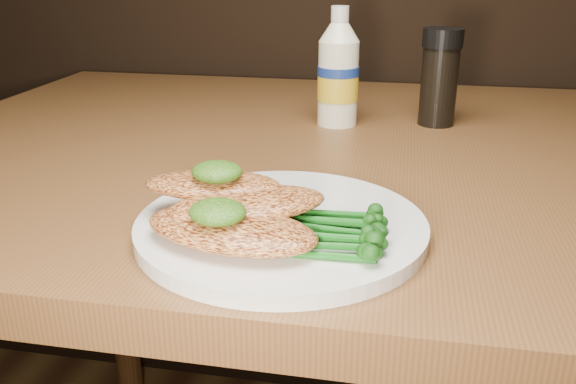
# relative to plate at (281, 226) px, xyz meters

# --- Properties ---
(plate) EXTENTS (0.25, 0.25, 0.01)m
(plate) POSITION_rel_plate_xyz_m (0.00, 0.00, 0.00)
(plate) COLOR white
(plate) RESTS_ON dining_table
(chicken_front) EXTENTS (0.15, 0.10, 0.02)m
(chicken_front) POSITION_rel_plate_xyz_m (-0.03, -0.05, 0.02)
(chicken_front) COLOR #DC8846
(chicken_front) RESTS_ON plate
(chicken_mid) EXTENTS (0.15, 0.12, 0.02)m
(chicken_mid) POSITION_rel_plate_xyz_m (-0.02, -0.02, 0.03)
(chicken_mid) COLOR #DC8846
(chicken_mid) RESTS_ON plate
(chicken_back) EXTENTS (0.12, 0.07, 0.02)m
(chicken_back) POSITION_rel_plate_xyz_m (-0.06, 0.00, 0.03)
(chicken_back) COLOR #DC8846
(chicken_back) RESTS_ON plate
(pesto_front) EXTENTS (0.06, 0.05, 0.02)m
(pesto_front) POSITION_rel_plate_xyz_m (-0.04, -0.06, 0.03)
(pesto_front) COLOR #093407
(pesto_front) RESTS_ON chicken_front
(pesto_back) EXTENTS (0.05, 0.04, 0.02)m
(pesto_back) POSITION_rel_plate_xyz_m (-0.05, -0.00, 0.05)
(pesto_back) COLOR #093407
(pesto_back) RESTS_ON chicken_back
(broccolini_bundle) EXTENTS (0.12, 0.09, 0.02)m
(broccolini_bundle) POSITION_rel_plate_xyz_m (0.04, -0.03, 0.02)
(broccolini_bundle) COLOR #135814
(broccolini_bundle) RESTS_ON plate
(mayo_bottle) EXTENTS (0.06, 0.06, 0.16)m
(mayo_bottle) POSITION_rel_plate_xyz_m (0.01, 0.36, 0.07)
(mayo_bottle) COLOR white
(mayo_bottle) RESTS_ON dining_table
(pepper_grinder) EXTENTS (0.07, 0.07, 0.13)m
(pepper_grinder) POSITION_rel_plate_xyz_m (0.14, 0.39, 0.06)
(pepper_grinder) COLOR black
(pepper_grinder) RESTS_ON dining_table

